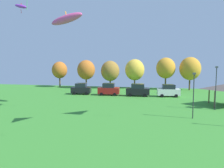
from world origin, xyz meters
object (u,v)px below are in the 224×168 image
(parked_car_third_from_left, at_px, (138,90))
(treeline_tree_2, at_px, (110,71))
(light_post_1, at_px, (194,93))
(treeline_tree_1, at_px, (86,70))
(parked_car_rightmost_in_row, at_px, (168,91))
(treeline_tree_3, at_px, (135,70))
(parked_car_second_from_left, at_px, (109,89))
(kite_flying_4, at_px, (126,4))
(treeline_tree_0, at_px, (60,70))
(light_post_0, at_px, (216,85))
(treeline_tree_4, at_px, (166,68))
(treeline_tree_5, at_px, (190,69))
(parked_car_leftmost, at_px, (81,89))
(kite_flying_6, at_px, (21,6))
(kite_flying_9, at_px, (66,19))

(parked_car_third_from_left, height_order, treeline_tree_2, treeline_tree_2)
(light_post_1, height_order, treeline_tree_1, treeline_tree_1)
(parked_car_rightmost_in_row, relative_size, light_post_1, 0.79)
(treeline_tree_3, bearing_deg, treeline_tree_2, -168.42)
(parked_car_second_from_left, height_order, parked_car_third_from_left, parked_car_third_from_left)
(kite_flying_4, bearing_deg, treeline_tree_0, 122.87)
(light_post_0, relative_size, light_post_1, 1.11)
(treeline_tree_4, bearing_deg, treeline_tree_0, 179.79)
(treeline_tree_5, bearing_deg, treeline_tree_1, -178.39)
(parked_car_leftmost, bearing_deg, kite_flying_6, -118.70)
(kite_flying_4, relative_size, treeline_tree_2, 0.39)
(kite_flying_4, height_order, treeline_tree_0, kite_flying_4)
(kite_flying_6, bearing_deg, treeline_tree_1, 82.19)
(parked_car_second_from_left, xyz_separation_m, treeline_tree_2, (-2.07, 11.65, 3.11))
(kite_flying_4, xyz_separation_m, parked_car_third_from_left, (-0.57, 22.50, -11.58))
(kite_flying_6, xyz_separation_m, kite_flying_9, (7.09, 0.77, -2.00))
(light_post_0, height_order, treeline_tree_1, treeline_tree_1)
(kite_flying_6, distance_m, treeline_tree_5, 38.38)
(light_post_0, height_order, treeline_tree_0, treeline_tree_0)
(parked_car_rightmost_in_row, relative_size, treeline_tree_0, 0.68)
(parked_car_third_from_left, bearing_deg, parked_car_leftmost, 177.17)
(treeline_tree_3, bearing_deg, kite_flying_9, -108.27)
(parked_car_rightmost_in_row, distance_m, treeline_tree_4, 11.84)
(parked_car_rightmost_in_row, distance_m, light_post_1, 16.98)
(light_post_1, height_order, treeline_tree_4, treeline_tree_4)
(parked_car_leftmost, relative_size, treeline_tree_2, 0.61)
(treeline_tree_1, bearing_deg, treeline_tree_3, 10.56)
(parked_car_rightmost_in_row, height_order, light_post_1, light_post_1)
(kite_flying_6, xyz_separation_m, treeline_tree_4, (22.75, 23.87, -10.29))
(kite_flying_9, distance_m, treeline_tree_5, 32.39)
(kite_flying_9, height_order, treeline_tree_5, kite_flying_9)
(light_post_0, bearing_deg, treeline_tree_0, 146.62)
(light_post_0, xyz_separation_m, treeline_tree_5, (-0.89, 21.90, 1.50))
(treeline_tree_2, distance_m, treeline_tree_5, 19.19)
(light_post_0, bearing_deg, parked_car_third_from_left, 139.09)
(parked_car_third_from_left, xyz_separation_m, treeline_tree_0, (-21.50, 11.65, 3.22))
(parked_car_third_from_left, xyz_separation_m, treeline_tree_3, (-1.94, 12.97, 3.39))
(parked_car_leftmost, height_order, parked_car_second_from_left, parked_car_second_from_left)
(kite_flying_4, height_order, treeline_tree_3, kite_flying_4)
(kite_flying_9, xyz_separation_m, treeline_tree_3, (8.10, 24.52, -8.83))
(parked_car_third_from_left, xyz_separation_m, light_post_0, (12.07, -10.46, 2.36))
(kite_flying_4, bearing_deg, parked_car_third_from_left, 91.45)
(parked_car_second_from_left, height_order, treeline_tree_5, treeline_tree_5)
(parked_car_leftmost, xyz_separation_m, treeline_tree_2, (3.84, 11.48, 3.17))
(treeline_tree_3, bearing_deg, light_post_1, -70.88)
(parked_car_leftmost, xyz_separation_m, treeline_tree_0, (-9.67, 11.40, 3.28))
(parked_car_second_from_left, bearing_deg, parked_car_leftmost, 174.64)
(kite_flying_6, distance_m, treeline_tree_4, 34.55)
(treeline_tree_5, bearing_deg, kite_flying_4, -107.37)
(kite_flying_9, xyz_separation_m, parked_car_leftmost, (-1.79, 11.81, -12.28))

